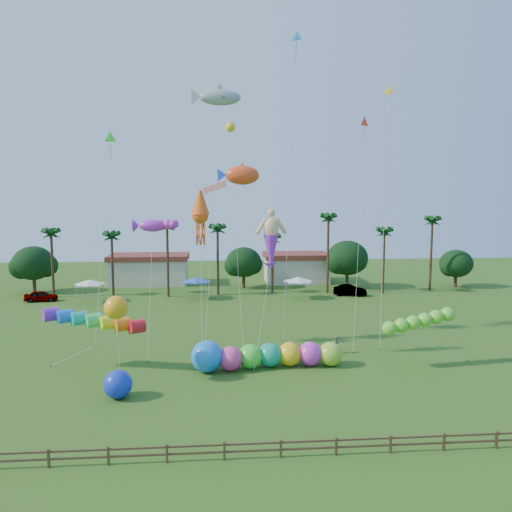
{
  "coord_description": "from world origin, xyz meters",
  "views": [
    {
      "loc": [
        -3.4,
        -30.97,
        13.73
      ],
      "look_at": [
        0.0,
        10.0,
        9.0
      ],
      "focal_mm": 35.0,
      "sensor_mm": 36.0,
      "label": 1
    }
  ],
  "objects": [
    {
      "name": "caterpillar_inflatable",
      "position": [
        0.33,
        8.13,
        1.06
      ],
      "size": [
        12.5,
        3.3,
        2.54
      ],
      "rotation": [
        0.0,
        0.0,
        0.08
      ],
      "color": "#EC3E90",
      "rests_on": "ground"
    },
    {
      "name": "car_b",
      "position": [
        15.72,
        37.56,
        0.77
      ],
      "size": [
        4.94,
        2.67,
        1.54
      ],
      "primitive_type": "imported",
      "rotation": [
        0.0,
        0.0,
        1.34
      ],
      "color": "#4C4C54",
      "rests_on": "ground"
    },
    {
      "name": "spectator_b",
      "position": [
        7.3,
        11.42,
        0.8
      ],
      "size": [
        0.92,
        0.81,
        1.6
      ],
      "primitive_type": "imported",
      "rotation": [
        0.0,
        0.0,
        -0.3
      ],
      "color": "#A19F86",
      "rests_on": "ground"
    },
    {
      "name": "delta_kite_yellow",
      "position": [
        13.09,
        16.3,
        23.21
      ],
      "size": [
        2.19,
        4.59,
        24.42
      ],
      "color": "yellow",
      "rests_on": "ground"
    },
    {
      "name": "tent_row",
      "position": [
        -6.0,
        36.33,
        2.75
      ],
      "size": [
        31.0,
        4.0,
        0.6
      ],
      "color": "white",
      "rests_on": "ground"
    },
    {
      "name": "green_worm",
      "position": [
        10.53,
        7.16,
        3.36
      ],
      "size": [
        10.68,
        3.12,
        4.06
      ],
      "color": "#62D22E",
      "rests_on": "ground"
    },
    {
      "name": "merman_kite",
      "position": [
        1.34,
        10.71,
        10.04
      ],
      "size": [
        3.02,
        4.66,
        12.47
      ],
      "color": "#F7C18C",
      "rests_on": "ground"
    },
    {
      "name": "buildings_row",
      "position": [
        -3.09,
        50.0,
        2.0
      ],
      "size": [
        35.0,
        7.0,
        4.0
      ],
      "color": "beige",
      "rests_on": "ground"
    },
    {
      "name": "car_a",
      "position": [
        -26.73,
        37.08,
        0.73
      ],
      "size": [
        4.43,
        2.16,
        1.45
      ],
      "primitive_type": "imported",
      "rotation": [
        0.0,
        0.0,
        1.68
      ],
      "color": "#4C4C54",
      "rests_on": "ground"
    },
    {
      "name": "fence",
      "position": [
        0.0,
        -6.0,
        0.61
      ],
      "size": [
        36.12,
        0.12,
        1.0
      ],
      "color": "brown",
      "rests_on": "ground"
    },
    {
      "name": "blue_ball",
      "position": [
        -10.17,
        2.87,
        0.99
      ],
      "size": [
        1.98,
        1.98,
        1.98
      ],
      "primitive_type": "sphere",
      "color": "#1732D3",
      "rests_on": "ground"
    },
    {
      "name": "fish_kite",
      "position": [
        -0.68,
        17.61,
        15.98
      ],
      "size": [
        5.16,
        6.46,
        17.01
      ],
      "color": "#FF471C",
      "rests_on": "ground"
    },
    {
      "name": "tree_line",
      "position": [
        3.57,
        44.0,
        4.28
      ],
      "size": [
        69.46,
        8.91,
        11.0
      ],
      "color": "#3A2819",
      "rests_on": "ground"
    },
    {
      "name": "delta_kite_red",
      "position": [
        10.28,
        14.46,
        20.17
      ],
      "size": [
        2.12,
        3.68,
        21.2
      ],
      "color": "#FA411B",
      "rests_on": "ground"
    },
    {
      "name": "rainbow_tube",
      "position": [
        -11.7,
        8.28,
        3.67
      ],
      "size": [
        9.38,
        4.02,
        4.23
      ],
      "color": "red",
      "rests_on": "ground"
    },
    {
      "name": "shark_kite",
      "position": [
        -2.76,
        17.78,
        23.27
      ],
      "size": [
        5.55,
        8.27,
        24.22
      ],
      "color": "#8F969C",
      "rests_on": "ground"
    },
    {
      "name": "squid_kite",
      "position": [
        -4.7,
        15.0,
        12.2
      ],
      "size": [
        1.85,
        5.86,
        14.61
      ],
      "color": "#FF5A14",
      "rests_on": "ground"
    },
    {
      "name": "orange_ball_kite",
      "position": [
        -10.65,
        5.49,
        5.82
      ],
      "size": [
        1.9,
        1.9,
        6.68
      ],
      "color": "#FBA814",
      "rests_on": "ground"
    },
    {
      "name": "ground",
      "position": [
        0.0,
        0.0,
        0.0
      ],
      "size": [
        160.0,
        160.0,
        0.0
      ],
      "primitive_type": "plane",
      "color": "#285116",
      "rests_on": "ground"
    },
    {
      "name": "delta_kite_green",
      "position": [
        -13.41,
        19.15,
        19.29
      ],
      "size": [
        2.0,
        3.99,
        20.22
      ],
      "color": "#38F13A",
      "rests_on": "ground"
    },
    {
      "name": "delta_kite_blue",
      "position": [
        4.62,
        18.82,
        28.73
      ],
      "size": [
        2.23,
        3.77,
        29.96
      ],
      "color": "blue",
      "rests_on": "ground"
    },
    {
      "name": "lobster_kite",
      "position": [
        -8.98,
        14.4,
        11.33
      ],
      "size": [
        4.43,
        5.68,
        12.13
      ],
      "color": "#BE28CC",
      "rests_on": "ground"
    }
  ]
}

